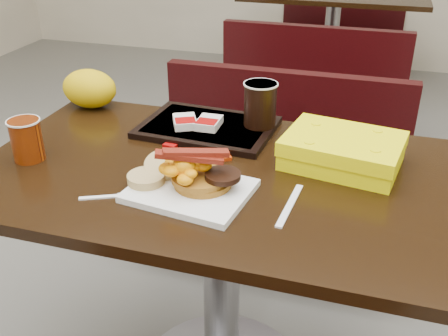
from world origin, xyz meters
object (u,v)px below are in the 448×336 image
(fork, at_px, (98,197))
(hashbrown_sleeve_left, at_px, (185,122))
(clamshell, at_px, (343,151))
(pancake_stack, at_px, (203,179))
(bench_near_n, at_px, (274,176))
(bench_far_s, at_px, (316,81))
(bench_far_n, at_px, (340,28))
(coffee_cup_far, at_px, (260,105))
(hashbrown_sleeve_right, at_px, (209,123))
(table_far, at_px, (330,48))
(platter, at_px, (190,191))
(knife, at_px, (290,205))
(table_near, at_px, (221,289))
(paper_bag, at_px, (89,89))
(coffee_cup_near, at_px, (27,140))
(tray, at_px, (208,127))

(fork, distance_m, hashbrown_sleeve_left, 0.40)
(clamshell, bearing_deg, pancake_stack, -133.22)
(bench_near_n, relative_size, bench_far_s, 1.00)
(bench_far_n, distance_m, coffee_cup_far, 3.08)
(bench_near_n, xyz_separation_m, hashbrown_sleeve_right, (-0.10, -0.49, 0.42))
(bench_near_n, height_order, hashbrown_sleeve_left, hashbrown_sleeve_left)
(table_far, height_order, platter, platter)
(table_far, xyz_separation_m, coffee_cup_far, (0.03, -2.34, 0.45))
(knife, bearing_deg, bench_near_n, -162.39)
(table_near, xyz_separation_m, bench_far_s, (0.00, 1.90, -0.02))
(table_near, height_order, clamshell, clamshell)
(fork, distance_m, paper_bag, 0.57)
(platter, distance_m, coffee_cup_far, 0.39)
(bench_near_n, bearing_deg, pancake_stack, -90.85)
(bench_near_n, height_order, hashbrown_sleeve_right, hashbrown_sleeve_right)
(platter, distance_m, coffee_cup_near, 0.45)
(fork, relative_size, paper_bag, 0.67)
(tray, distance_m, hashbrown_sleeve_right, 0.02)
(table_far, height_order, knife, knife)
(table_near, bearing_deg, platter, -105.71)
(hashbrown_sleeve_right, bearing_deg, tray, 121.55)
(table_near, height_order, bench_far_s, table_near)
(bench_far_n, bearing_deg, table_far, -90.00)
(paper_bag, bearing_deg, table_near, -29.16)
(pancake_stack, xyz_separation_m, clamshell, (0.29, 0.22, 0.01))
(pancake_stack, distance_m, knife, 0.20)
(table_far, distance_m, pancake_stack, 2.73)
(table_near, height_order, bench_far_n, table_near)
(coffee_cup_far, bearing_deg, knife, -67.19)
(paper_bag, bearing_deg, hashbrown_sleeve_right, -10.93)
(hashbrown_sleeve_right, bearing_deg, clamshell, -14.01)
(paper_bag, bearing_deg, platter, -40.59)
(knife, bearing_deg, pancake_stack, -87.87)
(pancake_stack, distance_m, clamshell, 0.36)
(table_near, xyz_separation_m, coffee_cup_near, (-0.48, -0.08, 0.43))
(table_near, bearing_deg, pancake_stack, -96.69)
(fork, bearing_deg, table_near, 16.97)
(table_far, distance_m, fork, 2.83)
(hashbrown_sleeve_right, height_order, clamshell, clamshell)
(bench_far_s, height_order, knife, knife)
(bench_far_n, distance_m, hashbrown_sleeve_right, 3.12)
(platter, height_order, tray, tray)
(tray, bearing_deg, hashbrown_sleeve_left, -153.82)
(fork, distance_m, knife, 0.42)
(table_far, bearing_deg, platter, -90.73)
(bench_far_n, xyz_separation_m, coffee_cup_far, (0.03, -3.04, 0.47))
(table_far, distance_m, paper_bag, 2.41)
(tray, bearing_deg, table_far, 91.00)
(coffee_cup_near, distance_m, hashbrown_sleeve_left, 0.42)
(tray, bearing_deg, fork, -101.91)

